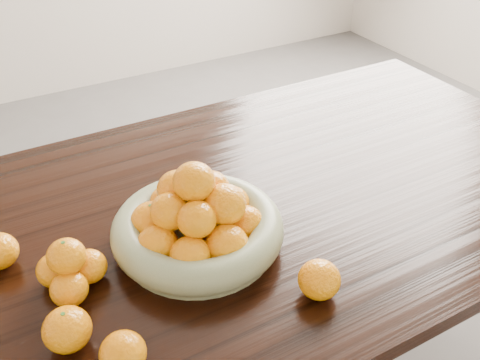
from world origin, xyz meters
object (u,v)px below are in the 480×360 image
orange_pyramid (70,270)px  loose_orange_0 (67,329)px  fruit_bowl (197,223)px  dining_table (224,236)px

orange_pyramid → loose_orange_0: (-0.04, -0.13, -0.01)m
fruit_bowl → orange_pyramid: bearing=179.5°
loose_orange_0 → dining_table: bearing=27.7°
dining_table → orange_pyramid: (-0.38, -0.08, 0.14)m
orange_pyramid → dining_table: bearing=12.7°
loose_orange_0 → orange_pyramid: bearing=73.2°
fruit_bowl → orange_pyramid: (-0.27, 0.00, -0.01)m
dining_table → loose_orange_0: loose_orange_0 is taller
loose_orange_0 → fruit_bowl: bearing=23.1°
fruit_bowl → loose_orange_0: (-0.31, -0.13, -0.02)m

